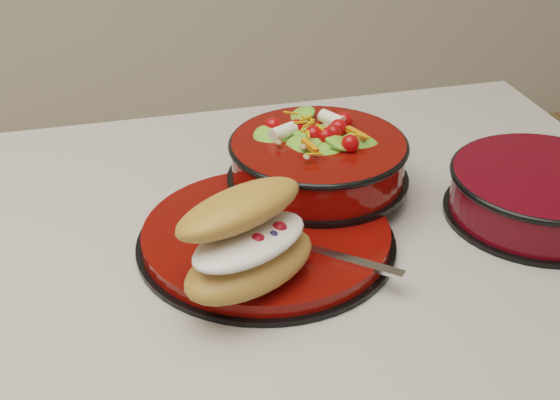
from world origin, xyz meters
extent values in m
cube|color=#B3AEA4|center=(0.00, 0.00, 0.88)|extent=(1.24, 0.74, 0.04)
cylinder|color=black|center=(0.15, 0.02, 0.90)|extent=(0.27, 0.27, 0.01)
cylinder|color=#640703|center=(0.15, 0.02, 0.91)|extent=(0.26, 0.26, 0.01)
torus|color=black|center=(0.16, 0.01, 0.92)|extent=(0.15, 0.15, 0.01)
cylinder|color=black|center=(0.24, 0.10, 0.92)|extent=(0.21, 0.21, 0.01)
cylinder|color=#640703|center=(0.24, 0.10, 0.95)|extent=(0.20, 0.20, 0.04)
torus|color=black|center=(0.24, 0.10, 0.97)|extent=(0.20, 0.20, 0.01)
ellipsoid|color=#4E8926|center=(0.24, 0.10, 0.96)|extent=(0.17, 0.17, 0.07)
sphere|color=#C50807|center=(0.28, 0.10, 1.00)|extent=(0.02, 0.02, 0.02)
sphere|color=#C50807|center=(0.26, 0.13, 1.00)|extent=(0.02, 0.02, 0.02)
sphere|color=#C50807|center=(0.24, 0.14, 1.00)|extent=(0.02, 0.02, 0.02)
sphere|color=#C50807|center=(0.21, 0.13, 1.00)|extent=(0.02, 0.02, 0.02)
sphere|color=#C50807|center=(0.20, 0.10, 1.00)|extent=(0.02, 0.02, 0.02)
sphere|color=#C50807|center=(0.21, 0.07, 1.00)|extent=(0.02, 0.02, 0.02)
sphere|color=#C50807|center=(0.24, 0.06, 1.00)|extent=(0.02, 0.02, 0.02)
sphere|color=#C50807|center=(0.26, 0.07, 1.00)|extent=(0.02, 0.02, 0.02)
cylinder|color=silver|center=(0.26, 0.14, 1.00)|extent=(0.03, 0.04, 0.02)
cylinder|color=silver|center=(0.20, 0.12, 1.00)|extent=(0.04, 0.03, 0.02)
cube|color=orange|center=(0.22, 0.08, 1.00)|extent=(0.03, 0.03, 0.01)
cube|color=orange|center=(0.28, 0.09, 1.00)|extent=(0.03, 0.02, 0.01)
ellipsoid|color=#B47137|center=(0.12, -0.07, 0.94)|extent=(0.16, 0.14, 0.04)
ellipsoid|color=white|center=(0.12, -0.07, 0.96)|extent=(0.14, 0.12, 0.02)
ellipsoid|color=#B47137|center=(0.12, -0.05, 0.99)|extent=(0.16, 0.13, 0.03)
sphere|color=#AD0C17|center=(0.10, -0.07, 0.97)|extent=(0.02, 0.02, 0.02)
sphere|color=#AD0C17|center=(0.12, -0.08, 0.97)|extent=(0.02, 0.02, 0.02)
sphere|color=#AD0C17|center=(0.15, -0.06, 0.97)|extent=(0.02, 0.02, 0.02)
sphere|color=#191947|center=(0.11, -0.06, 0.97)|extent=(0.01, 0.01, 0.01)
sphere|color=#191947|center=(0.13, -0.06, 0.97)|extent=(0.01, 0.01, 0.01)
sphere|color=#191947|center=(0.12, -0.07, 0.97)|extent=(0.01, 0.01, 0.01)
sphere|color=#191947|center=(0.14, -0.07, 0.97)|extent=(0.01, 0.01, 0.01)
cube|color=silver|center=(0.21, -0.05, 0.92)|extent=(0.10, 0.09, 0.00)
cube|color=silver|center=(0.16, 0.00, 0.92)|extent=(0.04, 0.04, 0.00)
cylinder|color=black|center=(0.46, 0.00, 0.90)|extent=(0.21, 0.21, 0.01)
cylinder|color=#4C050B|center=(0.46, 0.00, 0.93)|extent=(0.20, 0.20, 0.05)
torus|color=black|center=(0.46, 0.00, 0.95)|extent=(0.20, 0.20, 0.01)
camera|label=1|loc=(0.00, -0.64, 1.35)|focal=50.00mm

